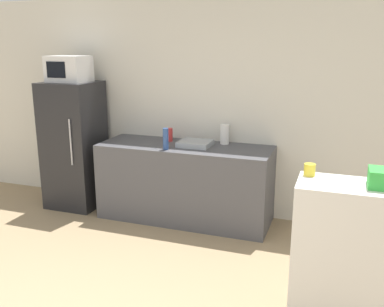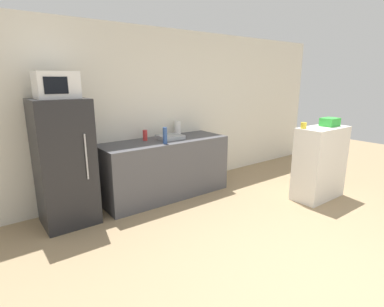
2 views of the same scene
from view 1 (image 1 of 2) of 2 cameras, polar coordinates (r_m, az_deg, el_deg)
name	(u,v)px [view 1 (image 1 of 2)]	position (r m, az deg, el deg)	size (l,w,h in m)	color
wall_back	(197,107)	(5.24, 0.63, 6.19)	(8.00, 0.06, 2.60)	silver
refrigerator	(74,145)	(5.65, -15.41, 1.09)	(0.65, 0.64, 1.60)	#232326
microwave	(69,69)	(5.51, -16.10, 10.79)	(0.47, 0.39, 0.31)	white
counter	(185,183)	(5.09, -0.93, -3.90)	(2.02, 0.71, 0.91)	#4C4C51
sink_basin	(195,143)	(4.94, 0.43, 1.35)	(0.37, 0.33, 0.06)	#9EA3A8
bottle_tall	(166,139)	(4.77, -3.53, 1.96)	(0.06, 0.06, 0.24)	#2D4C8C
bottle_short	(170,135)	(5.17, -2.98, 2.52)	(0.07, 0.07, 0.16)	red
shelf_cabinet	(354,260)	(3.36, 20.79, -13.08)	(0.86, 0.42, 1.12)	white
jar	(310,170)	(3.24, 15.41, -2.10)	(0.08, 0.08, 0.09)	yellow
paper_towel_roll	(225,134)	(5.04, 4.37, 2.58)	(0.11, 0.11, 0.23)	white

